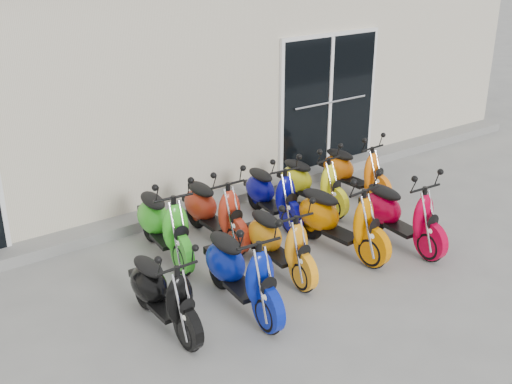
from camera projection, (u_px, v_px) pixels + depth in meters
ground at (284, 263)px, 7.93m from camera, size 80.00×80.00×0.00m
building at (102, 66)px, 11.21m from camera, size 14.00×6.00×3.20m
front_step at (200, 204)px, 9.42m from camera, size 14.00×0.40×0.15m
door_right at (329, 98)px, 10.48m from camera, size 2.02×0.08×2.22m
scooter_front_black at (163, 283)px, 6.46m from camera, size 0.52×1.42×1.04m
scooter_front_blue at (241, 261)px, 6.78m from camera, size 0.70×1.62×1.16m
scooter_front_orange_a at (280, 233)px, 7.50m from camera, size 0.64×1.48×1.06m
scooter_front_orange_b at (340, 210)px, 7.98m from camera, size 0.71×1.64×1.18m
scooter_front_red at (402, 205)px, 8.17m from camera, size 0.65×1.57×1.13m
scooter_back_green at (163, 215)px, 7.87m from camera, size 0.72×1.62×1.16m
scooter_back_red at (214, 201)px, 8.30m from camera, size 0.56×1.53×1.12m
scooter_back_blue at (272, 186)px, 8.86m from camera, size 0.67×1.50×1.07m
scooter_back_yellow at (312, 175)px, 9.27m from camera, size 0.61×1.46×1.06m
scooter_back_extra at (355, 163)px, 9.73m from camera, size 0.61×1.46×1.06m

